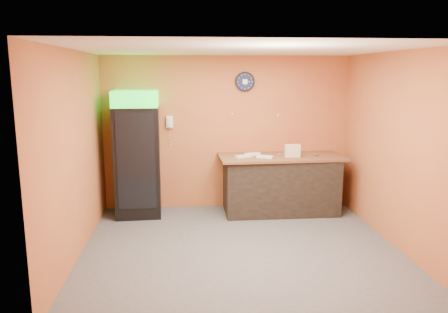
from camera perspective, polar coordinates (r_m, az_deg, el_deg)
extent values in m
plane|color=#47474C|center=(6.50, 2.07, -11.65)|extent=(4.50, 4.50, 0.00)
cube|color=#B26832|center=(8.07, 0.38, 3.11)|extent=(4.50, 0.02, 2.80)
cube|color=#B26832|center=(6.24, -18.81, 0.22)|extent=(0.02, 4.00, 2.80)
cube|color=#B26832|center=(6.76, 21.43, 0.84)|extent=(0.02, 4.00, 2.80)
cube|color=white|center=(6.01, 2.26, 13.82)|extent=(4.50, 4.00, 0.02)
cube|color=black|center=(7.81, -11.20, -0.64)|extent=(0.80, 0.80, 1.92)
cube|color=#1AE12A|center=(7.67, -11.50, 7.42)|extent=(0.80, 0.80, 0.27)
cube|color=black|center=(7.41, -11.66, -0.62)|extent=(0.64, 0.05, 1.64)
cube|color=black|center=(7.96, 7.35, -3.71)|extent=(2.00, 0.89, 1.00)
cylinder|color=black|center=(8.01, 2.73, 9.74)|extent=(0.36, 0.05, 0.36)
cylinder|color=#0F1433|center=(7.98, 2.76, 9.74)|extent=(0.31, 0.01, 0.31)
cube|color=white|center=(7.97, 2.77, 9.74)|extent=(0.09, 0.00, 0.09)
cube|color=white|center=(7.97, -7.12, 4.52)|extent=(0.11, 0.07, 0.21)
cube|color=white|center=(7.92, -7.13, 4.48)|extent=(0.05, 0.04, 0.17)
cube|color=brown|center=(7.84, 7.45, -0.04)|extent=(2.22, 1.03, 0.04)
cube|color=beige|center=(7.74, 8.93, 0.13)|extent=(0.27, 0.11, 0.06)
cube|color=beige|center=(7.73, 8.94, 0.54)|extent=(0.27, 0.11, 0.06)
cube|color=beige|center=(7.72, 8.95, 0.94)|extent=(0.27, 0.11, 0.06)
cube|color=beige|center=(7.71, 8.97, 1.35)|extent=(0.27, 0.11, 0.06)
cube|color=silver|center=(7.62, 2.59, 0.02)|extent=(0.30, 0.22, 0.04)
cube|color=silver|center=(7.60, 5.37, -0.04)|extent=(0.30, 0.22, 0.04)
cube|color=silver|center=(7.82, 3.72, 0.30)|extent=(0.30, 0.18, 0.04)
cylinder|color=silver|center=(7.95, 7.98, 0.45)|extent=(0.06, 0.06, 0.06)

